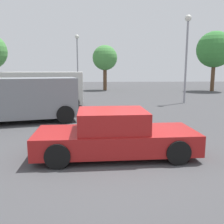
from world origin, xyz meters
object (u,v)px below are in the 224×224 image
light_post_mid (77,53)px  suv_dark (21,98)px  sedan_foreground (115,135)px  van_white (44,88)px  light_post_near (187,44)px

light_post_mid → suv_dark: bearing=-94.1°
sedan_foreground → van_white: van_white is taller
van_white → sedan_foreground: bearing=-70.4°
sedan_foreground → light_post_mid: (-2.79, 21.60, 3.58)m
light_post_near → light_post_mid: size_ratio=0.99×
sedan_foreground → van_white: bearing=110.9°
sedan_foreground → light_post_near: bearing=59.8°
sedan_foreground → light_post_near: size_ratio=0.75×
sedan_foreground → light_post_near: light_post_near is taller
van_white → light_post_near: 10.10m
light_post_near → light_post_mid: bearing=127.5°
suv_dark → light_post_mid: bearing=-107.8°
light_post_mid → light_post_near: bearing=-52.5°
light_post_near → van_white: bearing=-171.9°
suv_dark → light_post_mid: (1.22, 16.83, 3.07)m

